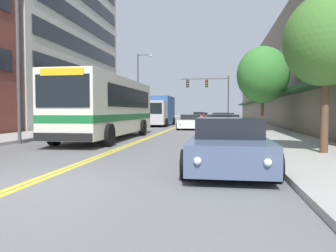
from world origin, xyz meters
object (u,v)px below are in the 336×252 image
object	(u,v)px
car_beige_parked_left_near	(136,121)
street_lamp_left_near	(22,45)
car_charcoal_parked_right_mid	(223,129)
car_navy_moving_third	(204,116)
traffic_signal_mast	(211,89)
fire_hydrant	(262,134)
city_bus	(108,106)
car_white_moving_second	(191,122)
car_slate_blue_parked_right_foreground	(229,146)
street_tree_right_near	(326,41)
box_truck	(159,111)
car_red_moving_lead	(199,116)
street_lamp_left_far	(140,83)
car_champagne_parked_right_end	(223,123)
street_tree_right_mid	(263,75)
car_silver_parked_right_far	(221,118)

from	to	relation	value
car_beige_parked_left_near	street_lamp_left_near	world-z (taller)	street_lamp_left_near
car_charcoal_parked_right_mid	car_navy_moving_third	bearing A→B (deg)	93.80
traffic_signal_mast	fire_hydrant	bearing A→B (deg)	-83.81
city_bus	traffic_signal_mast	size ratio (longest dim) A/B	1.74
car_charcoal_parked_right_mid	car_white_moving_second	bearing A→B (deg)	103.32
car_beige_parked_left_near	car_white_moving_second	xyz separation A→B (m)	(5.96, -4.23, 0.02)
car_slate_blue_parked_right_foreground	street_tree_right_near	bearing A→B (deg)	42.45
city_bus	box_truck	bearing A→B (deg)	90.53
car_red_moving_lead	street_lamp_left_near	world-z (taller)	street_lamp_left_near
street_lamp_left_far	car_champagne_parked_right_end	bearing A→B (deg)	-53.60
car_champagne_parked_right_end	fire_hydrant	distance (m)	9.67
traffic_signal_mast	car_red_moving_lead	bearing A→B (deg)	99.86
car_slate_blue_parked_right_foreground	box_truck	xyz separation A→B (m)	(-6.42, 25.19, 0.94)
city_bus	fire_hydrant	xyz separation A→B (m)	(7.93, -2.32, -1.33)
car_beige_parked_left_near	street_lamp_left_far	distance (m)	6.80
car_white_moving_second	box_truck	xyz separation A→B (m)	(-3.84, 6.06, 1.00)
car_beige_parked_left_near	box_truck	xyz separation A→B (m)	(2.12, 1.83, 1.02)
car_white_moving_second	street_lamp_left_far	bearing A→B (deg)	125.53
city_bus	street_tree_right_mid	distance (m)	11.02
car_charcoal_parked_right_mid	street_lamp_left_far	distance (m)	22.75
car_beige_parked_left_near	street_tree_right_mid	world-z (taller)	street_tree_right_mid
city_bus	street_lamp_left_near	size ratio (longest dim) A/B	1.34
street_lamp_left_near	car_beige_parked_left_near	bearing A→B (deg)	87.35
car_silver_parked_right_far	street_tree_right_mid	world-z (taller)	street_tree_right_mid
city_bus	street_tree_right_near	size ratio (longest dim) A/B	2.01
fire_hydrant	car_white_moving_second	bearing A→B (deg)	108.33
car_navy_moving_third	car_champagne_parked_right_end	bearing A→B (deg)	-85.35
traffic_signal_mast	car_champagne_parked_right_end	bearing A→B (deg)	-85.71
traffic_signal_mast	car_charcoal_parked_right_mid	bearing A→B (deg)	-87.20
car_champagne_parked_right_end	car_navy_moving_third	world-z (taller)	car_champagne_parked_right_end
car_navy_moving_third	box_truck	xyz separation A→B (m)	(-3.30, -29.75, 0.99)
car_silver_parked_right_far	traffic_signal_mast	bearing A→B (deg)	-177.82
traffic_signal_mast	street_lamp_left_far	xyz separation A→B (m)	(-8.14, -4.29, 0.53)
box_truck	street_tree_right_mid	size ratio (longest dim) A/B	1.30
car_silver_parked_right_far	street_tree_right_near	distance (m)	30.34
car_beige_parked_left_near	fire_hydrant	size ratio (longest dim) A/B	6.04
box_truck	street_tree_right_mid	distance (m)	14.17
city_bus	car_silver_parked_right_far	bearing A→B (deg)	75.37
car_slate_blue_parked_right_foreground	box_truck	bearing A→B (deg)	104.30
car_charcoal_parked_right_mid	car_silver_parked_right_far	distance (m)	24.66
car_red_moving_lead	street_tree_right_mid	size ratio (longest dim) A/B	0.78
car_white_moving_second	car_red_moving_lead	bearing A→B (deg)	92.09
car_red_moving_lead	car_navy_moving_third	bearing A→B (deg)	86.86
car_champagne_parked_right_end	car_red_moving_lead	distance (m)	30.87
car_champagne_parked_right_end	box_truck	world-z (taller)	box_truck
fire_hydrant	car_red_moving_lead	bearing A→B (deg)	97.44
car_white_moving_second	street_tree_right_near	world-z (taller)	street_tree_right_near
car_white_moving_second	street_tree_right_mid	size ratio (longest dim) A/B	0.76
car_champagne_parked_right_end	fire_hydrant	xyz separation A→B (m)	(1.61, -9.53, -0.14)
fire_hydrant	street_lamp_left_far	bearing A→B (deg)	116.30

